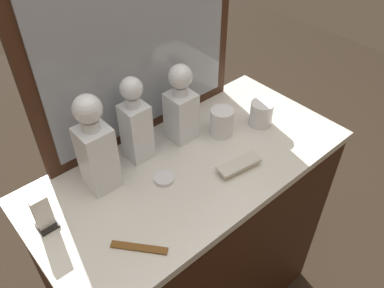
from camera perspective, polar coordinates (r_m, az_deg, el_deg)
dresser at (r=1.57m, az=0.00°, el=-14.82°), size 1.04×0.51×0.90m
dresser_mirror at (r=1.17m, az=-8.05°, el=17.07°), size 0.73×0.03×0.76m
crystal_decanter_far_right at (r=1.26m, az=-1.63°, el=5.04°), size 0.09×0.09×0.27m
crystal_decanter_far_left at (r=1.10m, az=-13.88°, el=-1.18°), size 0.09×0.09×0.31m
crystal_decanter_left at (r=1.19m, az=-8.26°, el=2.50°), size 0.08×0.08×0.29m
crystal_tumbler_far_right at (r=1.38m, az=10.14°, el=4.28°), size 0.08×0.08×0.09m
crystal_tumbler_front at (r=1.31m, az=4.41°, el=3.12°), size 0.08×0.08×0.10m
silver_brush_right at (r=1.21m, az=6.91°, el=-3.18°), size 0.15×0.07×0.02m
porcelain_dish at (r=1.17m, az=-4.05°, el=-5.20°), size 0.06×0.06×0.01m
tortoiseshell_comb at (r=1.03m, az=-7.79°, el=-14.90°), size 0.11×0.13×0.01m
napkin_holder at (r=1.09m, az=-21.05°, el=-9.77°), size 0.05×0.05×0.11m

